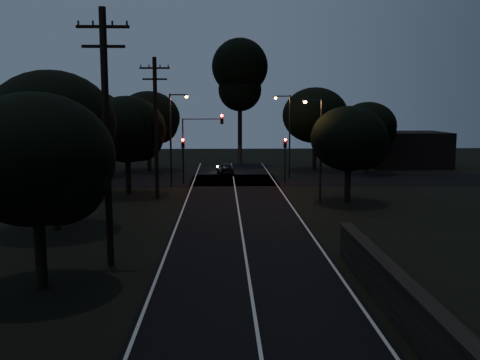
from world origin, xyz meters
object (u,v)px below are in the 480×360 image
utility_pole_far (156,126)px  streetlight_b (288,130)px  streetlight_a (173,133)px  signal_left (183,152)px  signal_right (285,152)px  utility_pole_mid (106,134)px  signal_mast (202,135)px  car (225,169)px  streetlight_c (319,143)px  tall_pine (240,74)px

utility_pole_far → streetlight_b: (11.31, 12.00, -0.85)m
utility_pole_far → streetlight_a: 6.10m
streetlight_b → signal_left: bearing=-158.0°
signal_right → streetlight_b: 4.45m
signal_left → streetlight_b: streetlight_b is taller
utility_pole_mid → streetlight_a: bearing=88.3°
signal_mast → streetlight_b: 9.15m
streetlight_a → signal_mast: bearing=39.8°
utility_pole_mid → signal_mast: size_ratio=1.76×
car → utility_pole_far: bearing=63.1°
streetlight_a → streetlight_c: size_ratio=1.07×
signal_right → streetlight_b: size_ratio=0.51×
utility_pole_mid → tall_pine: (7.00, 40.00, 4.90)m
car → signal_left: bearing=51.1°
utility_pole_mid → utility_pole_far: (0.00, 17.00, -0.25)m
utility_pole_far → tall_pine: 24.59m
utility_pole_far → signal_right: (10.60, 7.99, -2.65)m
streetlight_c → streetlight_b: bearing=92.1°
tall_pine → signal_right: bearing=-76.5°
signal_right → streetlight_c: bearing=-83.0°
utility_pole_mid → streetlight_c: (11.83, 15.00, -1.39)m
utility_pole_mid → signal_left: (1.40, 24.99, -2.90)m
streetlight_a → streetlight_c: bearing=-35.7°
signal_right → signal_mast: bearing=180.0°
utility_pole_far → tall_pine: size_ratio=0.71×
signal_mast → streetlight_a: streetlight_a is taller
signal_left → signal_mast: signal_mast is taller
tall_pine → signal_mast: bearing=-104.6°
car → signal_mast: bearing=64.0°
streetlight_a → car: streetlight_a is taller
utility_pole_far → car: utility_pole_far is taller
streetlight_b → car: 7.56m
streetlight_b → utility_pole_mid: bearing=-111.3°
signal_mast → streetlight_b: size_ratio=0.78×
utility_pole_mid → signal_right: bearing=67.0°
signal_left → car: signal_left is taller
streetlight_c → car: 17.71m
signal_left → streetlight_c: size_ratio=0.55×
utility_pole_far → utility_pole_mid: bearing=-90.0°
tall_pine → streetlight_b: bearing=-68.6°
signal_left → utility_pole_far: bearing=-99.9°
utility_pole_mid → signal_left: bearing=86.8°
streetlight_a → streetlight_b: bearing=29.5°
streetlight_b → car: (-6.09, 2.00, -4.01)m
car → tall_pine: bearing=-107.6°
utility_pole_far → streetlight_b: 16.51m
signal_right → utility_pole_far: bearing=-143.0°
utility_pole_far → streetlight_a: utility_pole_far is taller
tall_pine → signal_right: tall_pine is taller
utility_pole_far → streetlight_b: utility_pole_far is taller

